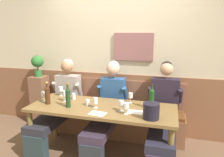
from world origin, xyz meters
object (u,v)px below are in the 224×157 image
(ice_bucket, at_px, (151,111))
(wine_glass_center_rear, at_px, (131,96))
(wine_glass_left_end, at_px, (61,89))
(potted_plant, at_px, (37,63))
(wine_bottle_clear_water, at_px, (151,98))
(water_tumbler_right, at_px, (74,96))
(wine_glass_mid_right, at_px, (95,101))
(wine_glass_mid_left, at_px, (126,106))
(person_center_left_seat, at_px, (164,112))
(wine_glass_by_bottle, at_px, (122,104))
(wine_bottle_amber_mid, at_px, (47,95))
(wall_bench, at_px, (114,119))
(wine_glass_right_end, at_px, (65,94))
(person_center_right_seat, at_px, (108,105))
(person_right_seat, at_px, (60,101))
(wine_glass_near_bucket, at_px, (43,94))
(dining_table, at_px, (102,112))
(water_tumbler_left, at_px, (88,102))
(wine_bottle_green_tall, at_px, (68,97))

(ice_bucket, distance_m, wine_glass_center_rear, 0.60)
(wine_glass_left_end, height_order, potted_plant, potted_plant)
(wine_bottle_clear_water, relative_size, water_tumbler_right, 3.64)
(wine_glass_mid_right, xyz_separation_m, potted_plant, (-1.40, 0.75, 0.35))
(wine_glass_mid_left, bearing_deg, person_center_left_seat, 46.74)
(potted_plant, bearing_deg, wine_glass_left_end, -29.71)
(potted_plant, bearing_deg, wine_glass_by_bottle, -23.63)
(ice_bucket, distance_m, water_tumbler_right, 1.29)
(wine_bottle_amber_mid, relative_size, wine_glass_mid_left, 2.14)
(person_center_left_seat, distance_m, water_tumbler_right, 1.37)
(wall_bench, bearing_deg, wine_glass_right_end, -136.30)
(person_center_right_seat, height_order, wine_glass_mid_right, person_center_right_seat)
(person_right_seat, distance_m, wine_glass_near_bucket, 0.39)
(wine_bottle_amber_mid, bearing_deg, wine_glass_right_end, 44.45)
(person_center_right_seat, relative_size, wine_glass_center_rear, 8.47)
(wine_bottle_clear_water, bearing_deg, wine_glass_mid_left, -134.65)
(person_center_right_seat, height_order, wine_glass_left_end, person_center_right_seat)
(person_center_right_seat, height_order, wine_glass_by_bottle, person_center_right_seat)
(wine_bottle_clear_water, height_order, wine_glass_mid_right, wine_bottle_clear_water)
(dining_table, xyz_separation_m, wine_glass_mid_right, (-0.07, -0.07, 0.18))
(person_center_right_seat, height_order, wine_glass_mid_left, person_center_right_seat)
(water_tumbler_right, bearing_deg, wine_glass_left_end, 159.21)
(wall_bench, height_order, wine_glass_by_bottle, wall_bench)
(dining_table, xyz_separation_m, wine_glass_near_bucket, (-0.91, -0.01, 0.19))
(wine_glass_near_bucket, relative_size, water_tumbler_left, 1.67)
(wine_bottle_clear_water, bearing_deg, water_tumbler_left, -172.40)
(wine_bottle_green_tall, relative_size, water_tumbler_left, 4.02)
(person_center_right_seat, bearing_deg, wine_bottle_clear_water, -16.62)
(wall_bench, xyz_separation_m, wine_glass_near_bucket, (-0.91, -0.66, 0.56))
(dining_table, relative_size, wine_glass_center_rear, 13.34)
(wine_bottle_green_tall, distance_m, water_tumbler_right, 0.36)
(wine_bottle_green_tall, bearing_deg, dining_table, 17.98)
(wall_bench, relative_size, person_center_left_seat, 1.77)
(wine_bottle_amber_mid, relative_size, water_tumbler_right, 3.49)
(ice_bucket, bearing_deg, wine_glass_near_bucket, 172.52)
(person_center_left_seat, distance_m, potted_plant, 2.40)
(wine_glass_by_bottle, bearing_deg, wine_glass_mid_right, 176.11)
(wine_glass_near_bucket, bearing_deg, wine_glass_mid_right, -3.66)
(dining_table, bearing_deg, wine_glass_mid_left, -24.95)
(person_center_right_seat, height_order, ice_bucket, person_center_right_seat)
(wine_glass_near_bucket, xyz_separation_m, potted_plant, (-0.55, 0.70, 0.34))
(person_center_right_seat, height_order, water_tumbler_left, person_center_right_seat)
(wine_glass_right_end, xyz_separation_m, wine_glass_center_rear, (0.96, 0.19, -0.01))
(potted_plant, bearing_deg, wine_glass_mid_left, -24.96)
(wall_bench, height_order, wine_glass_left_end, wall_bench)
(wine_glass_mid_right, relative_size, potted_plant, 0.37)
(wine_glass_center_rear, xyz_separation_m, potted_plant, (-1.82, 0.42, 0.34))
(person_center_right_seat, relative_size, water_tumbler_right, 13.82)
(wall_bench, height_order, ice_bucket, wall_bench)
(person_center_left_seat, height_order, wine_glass_left_end, person_center_left_seat)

